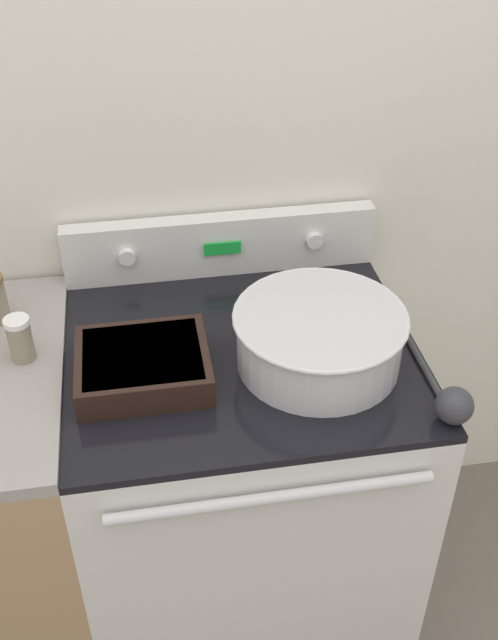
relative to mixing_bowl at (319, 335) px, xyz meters
name	(u,v)px	position (x,y,z in m)	size (l,w,h in m)	color
kitchen_wall	(214,132)	(-0.15, 0.45, 0.27)	(8.00, 0.05, 2.50)	silver
stove_range	(242,486)	(-0.15, 0.07, -0.52)	(0.76, 0.71, 0.91)	silver
control_panel	(221,244)	(-0.15, 0.39, 0.01)	(0.76, 0.07, 0.15)	silver
mixing_bowl	(319,335)	(0.00, 0.00, 0.00)	(0.36, 0.36, 0.13)	silver
casserole_dish	(143,364)	(-0.37, 0.01, -0.03)	(0.27, 0.23, 0.07)	black
ladle	(451,401)	(0.21, -0.20, -0.04)	(0.07, 0.33, 0.07)	#333338
spice_jar_white_cap	(20,339)	(-0.62, 0.10, -0.01)	(0.05, 0.05, 0.10)	gray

